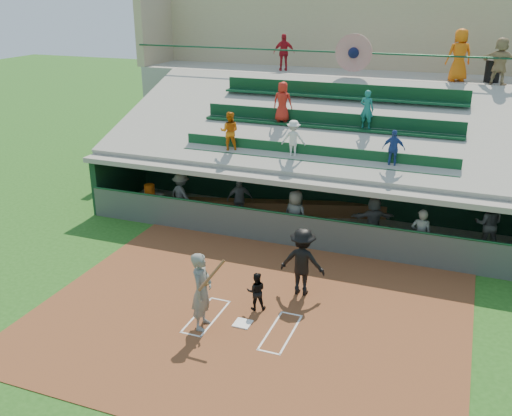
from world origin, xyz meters
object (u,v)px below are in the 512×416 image
at_px(water_cooler, 150,190).
at_px(trash_bin, 492,71).
at_px(catcher, 256,291).
at_px(home_plate, 243,323).
at_px(white_table, 151,204).
at_px(batter_at_plate, 202,291).

bearing_deg(water_cooler, trash_bin, 30.81).
distance_m(catcher, water_cooler, 8.09).
height_order(catcher, water_cooler, water_cooler).
xyz_separation_m(home_plate, catcher, (0.05, 0.83, 0.51)).
height_order(catcher, trash_bin, trash_bin).
bearing_deg(white_table, catcher, -37.84).
height_order(home_plate, white_table, white_table).
bearing_deg(catcher, trash_bin, -136.18).
distance_m(batter_at_plate, white_table, 8.26).
xyz_separation_m(catcher, water_cooler, (-6.26, 5.11, 0.39)).
bearing_deg(trash_bin, white_table, -148.90).
bearing_deg(home_plate, water_cooler, 136.25).
bearing_deg(batter_at_plate, catcher, 53.32).
bearing_deg(home_plate, catcher, 86.30).
xyz_separation_m(water_cooler, trash_bin, (11.51, 6.87, 4.08)).
relative_size(batter_at_plate, water_cooler, 5.13).
bearing_deg(trash_bin, catcher, -113.68).
xyz_separation_m(home_plate, batter_at_plate, (-0.90, -0.45, 1.00)).
bearing_deg(water_cooler, catcher, -39.25).
distance_m(catcher, trash_bin, 13.83).
bearing_deg(catcher, batter_at_plate, 30.82).
relative_size(batter_at_plate, catcher, 1.92).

